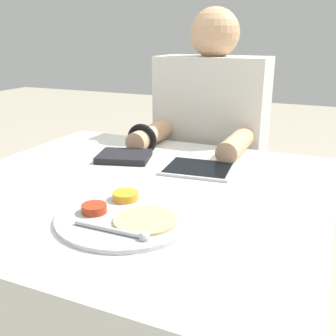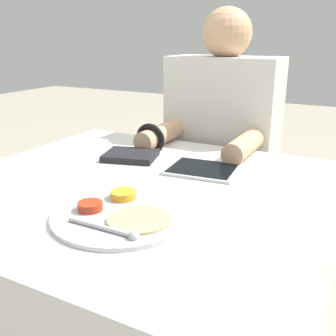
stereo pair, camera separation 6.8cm
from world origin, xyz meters
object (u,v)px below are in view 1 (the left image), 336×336
at_px(person_diner, 209,175).
at_px(red_notebook, 124,157).
at_px(thali_tray, 127,215).
at_px(tablet_device, 198,168).

bearing_deg(person_diner, red_notebook, -110.66).
distance_m(thali_tray, red_notebook, 0.43).
bearing_deg(red_notebook, person_diner, 69.34).
distance_m(thali_tray, person_diner, 0.80).
bearing_deg(tablet_device, red_notebook, 179.61).
relative_size(thali_tray, red_notebook, 1.61).
height_order(red_notebook, person_diner, person_diner).
xyz_separation_m(red_notebook, person_diner, (0.15, 0.41, -0.17)).
height_order(thali_tray, tablet_device, thali_tray).
distance_m(red_notebook, person_diner, 0.47).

